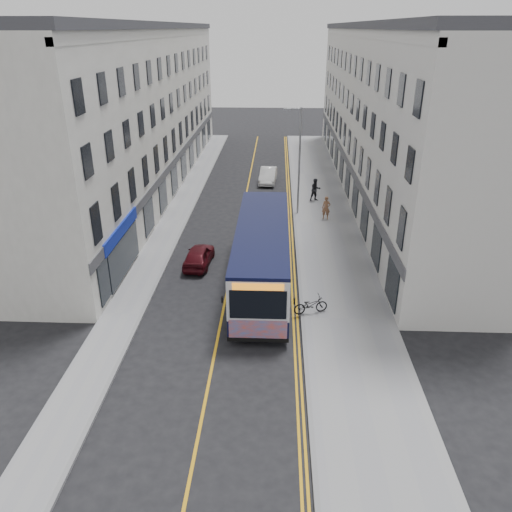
# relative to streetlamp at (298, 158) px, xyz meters

# --- Properties ---
(ground) EXTENTS (140.00, 140.00, 0.00)m
(ground) POSITION_rel_streetlamp_xyz_m (-4.17, -14.00, -4.38)
(ground) COLOR black
(ground) RESTS_ON ground
(pavement_east) EXTENTS (4.50, 64.00, 0.12)m
(pavement_east) POSITION_rel_streetlamp_xyz_m (2.08, -2.00, -4.32)
(pavement_east) COLOR gray
(pavement_east) RESTS_ON ground
(pavement_west) EXTENTS (2.00, 64.00, 0.12)m
(pavement_west) POSITION_rel_streetlamp_xyz_m (-9.17, -2.00, -4.32)
(pavement_west) COLOR gray
(pavement_west) RESTS_ON ground
(kerb_east) EXTENTS (0.18, 64.00, 0.13)m
(kerb_east) POSITION_rel_streetlamp_xyz_m (-0.17, -2.00, -4.32)
(kerb_east) COLOR slate
(kerb_east) RESTS_ON ground
(kerb_west) EXTENTS (0.18, 64.00, 0.13)m
(kerb_west) POSITION_rel_streetlamp_xyz_m (-8.17, -2.00, -4.32)
(kerb_west) COLOR slate
(kerb_west) RESTS_ON ground
(road_centre_line) EXTENTS (0.12, 64.00, 0.01)m
(road_centre_line) POSITION_rel_streetlamp_xyz_m (-4.17, -2.00, -4.38)
(road_centre_line) COLOR orange
(road_centre_line) RESTS_ON ground
(road_dbl_yellow_inner) EXTENTS (0.10, 64.00, 0.01)m
(road_dbl_yellow_inner) POSITION_rel_streetlamp_xyz_m (-0.62, -2.00, -4.38)
(road_dbl_yellow_inner) COLOR orange
(road_dbl_yellow_inner) RESTS_ON ground
(road_dbl_yellow_outer) EXTENTS (0.10, 64.00, 0.01)m
(road_dbl_yellow_outer) POSITION_rel_streetlamp_xyz_m (-0.42, -2.00, -4.38)
(road_dbl_yellow_outer) COLOR orange
(road_dbl_yellow_outer) RESTS_ON ground
(terrace_east) EXTENTS (6.00, 46.00, 13.00)m
(terrace_east) POSITION_rel_streetlamp_xyz_m (7.33, 7.00, 2.12)
(terrace_east) COLOR silver
(terrace_east) RESTS_ON ground
(terrace_west) EXTENTS (6.00, 46.00, 13.00)m
(terrace_west) POSITION_rel_streetlamp_xyz_m (-13.17, 7.00, 2.12)
(terrace_west) COLOR silver
(terrace_west) RESTS_ON ground
(streetlamp) EXTENTS (1.32, 0.18, 8.00)m
(streetlamp) POSITION_rel_streetlamp_xyz_m (0.00, 0.00, 0.00)
(streetlamp) COLOR gray
(streetlamp) RESTS_ON ground
(city_bus) EXTENTS (2.83, 12.13, 3.53)m
(city_bus) POSITION_rel_streetlamp_xyz_m (-2.27, -11.67, -2.45)
(city_bus) COLOR black
(city_bus) RESTS_ON ground
(bicycle) EXTENTS (1.85, 1.09, 0.92)m
(bicycle) POSITION_rel_streetlamp_xyz_m (0.23, -14.77, -3.80)
(bicycle) COLOR black
(bicycle) RESTS_ON pavement_east
(pedestrian_near) EXTENTS (0.70, 0.54, 1.71)m
(pedestrian_near) POSITION_rel_streetlamp_xyz_m (2.12, -1.21, -3.41)
(pedestrian_near) COLOR brown
(pedestrian_near) RESTS_ON pavement_east
(pedestrian_far) EXTENTS (1.08, 0.96, 1.84)m
(pedestrian_far) POSITION_rel_streetlamp_xyz_m (1.62, 3.11, -3.34)
(pedestrian_far) COLOR black
(pedestrian_far) RESTS_ON pavement_east
(car_white) EXTENTS (1.66, 4.16, 1.34)m
(car_white) POSITION_rel_streetlamp_xyz_m (-2.37, 8.57, -3.71)
(car_white) COLOR silver
(car_white) RESTS_ON ground
(car_maroon) EXTENTS (1.68, 3.69, 1.23)m
(car_maroon) POSITION_rel_streetlamp_xyz_m (-6.17, -9.24, -3.77)
(car_maroon) COLOR #450B12
(car_maroon) RESTS_ON ground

